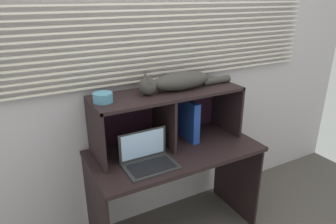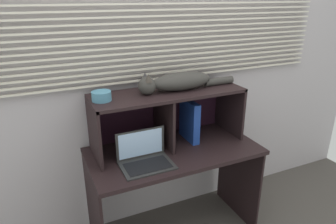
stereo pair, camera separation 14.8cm
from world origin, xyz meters
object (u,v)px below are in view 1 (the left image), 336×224
laptop (148,158)px  binder_upright (189,120)px  cat (178,81)px  book_stack (144,146)px  small_basket (103,98)px

laptop → binder_upright: size_ratio=1.09×
cat → binder_upright: cat is taller
cat → laptop: bearing=-149.5°
cat → laptop: (-0.35, -0.20, -0.44)m
laptop → book_stack: bearing=73.4°
cat → binder_upright: size_ratio=2.43×
binder_upright → laptop: bearing=-155.4°
cat → small_basket: 0.56m
small_basket → cat: bearing=-0.0°
book_stack → small_basket: size_ratio=1.77×
laptop → binder_upright: binder_upright is taller
binder_upright → small_basket: (-0.66, 0.00, 0.29)m
book_stack → cat: bearing=0.1°
cat → small_basket: (-0.56, 0.00, -0.03)m
laptop → small_basket: (-0.21, 0.20, 0.40)m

